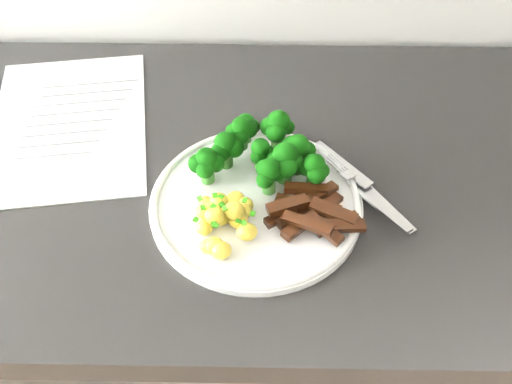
# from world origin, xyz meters

# --- Properties ---
(counter) EXTENTS (2.37, 0.59, 0.89)m
(counter) POSITION_xyz_m (0.15, 1.68, 0.44)
(counter) COLOR black
(counter) RESTS_ON ground
(recipe_paper) EXTENTS (0.27, 0.34, 0.00)m
(recipe_paper) POSITION_xyz_m (-0.10, 1.77, 0.89)
(recipe_paper) COLOR silver
(recipe_paper) RESTS_ON counter
(plate) EXTENTS (0.28, 0.28, 0.02)m
(plate) POSITION_xyz_m (0.18, 1.62, 0.90)
(plate) COLOR white
(plate) RESTS_ON counter
(broccoli) EXTENTS (0.19, 0.14, 0.07)m
(broccoli) POSITION_xyz_m (0.19, 1.68, 0.93)
(broccoli) COLOR #295C1C
(broccoli) RESTS_ON plate
(potatoes) EXTENTS (0.08, 0.10, 0.04)m
(potatoes) POSITION_xyz_m (0.14, 1.58, 0.91)
(potatoes) COLOR #E4D253
(potatoes) RESTS_ON plate
(beef_strips) EXTENTS (0.13, 0.10, 0.03)m
(beef_strips) POSITION_xyz_m (0.25, 1.59, 0.91)
(beef_strips) COLOR black
(beef_strips) RESTS_ON plate
(fork) EXTENTS (0.10, 0.14, 0.01)m
(fork) POSITION_xyz_m (0.33, 1.62, 0.91)
(fork) COLOR silver
(fork) RESTS_ON plate
(knife) EXTENTS (0.13, 0.16, 0.02)m
(knife) POSITION_xyz_m (0.34, 1.63, 0.90)
(knife) COLOR silver
(knife) RESTS_ON plate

